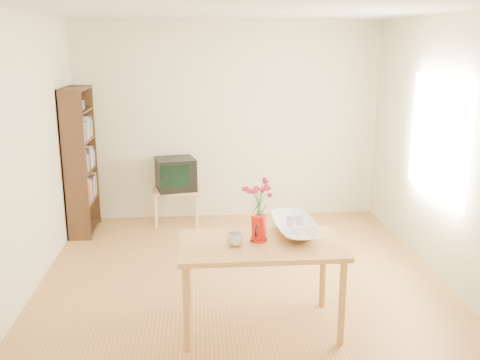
{
  "coord_description": "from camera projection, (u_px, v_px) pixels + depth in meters",
  "views": [
    {
      "loc": [
        -0.41,
        -4.78,
        2.31
      ],
      "look_at": [
        0.0,
        0.3,
        1.0
      ],
      "focal_mm": 40.0,
      "sensor_mm": 36.0,
      "label": 1
    }
  ],
  "objects": [
    {
      "name": "tv_stand",
      "position": [
        176.0,
        195.0,
        6.97
      ],
      "size": [
        0.6,
        0.45,
        0.46
      ],
      "color": "tan",
      "rests_on": "ground"
    },
    {
      "name": "teacup_a",
      "position": [
        290.0,
        209.0,
        4.51
      ],
      "size": [
        0.1,
        0.1,
        0.07
      ],
      "primitive_type": "imported",
      "rotation": [
        0.0,
        0.0,
        0.75
      ],
      "color": "white",
      "rests_on": "bowl"
    },
    {
      "name": "teacup_b",
      "position": [
        300.0,
        208.0,
        4.53
      ],
      "size": [
        0.08,
        0.08,
        0.07
      ],
      "primitive_type": "imported",
      "rotation": [
        0.0,
        0.0,
        1.53
      ],
      "color": "white",
      "rests_on": "bowl"
    },
    {
      "name": "room",
      "position": [
        246.0,
        156.0,
        4.91
      ],
      "size": [
        4.5,
        4.5,
        4.5
      ],
      "color": "#A26E39",
      "rests_on": "ground"
    },
    {
      "name": "television",
      "position": [
        176.0,
        173.0,
        6.92
      ],
      "size": [
        0.56,
        0.53,
        0.41
      ],
      "rotation": [
        0.0,
        0.0,
        0.22
      ],
      "color": "black",
      "rests_on": "tv_stand"
    },
    {
      "name": "flowers",
      "position": [
        259.0,
        197.0,
        4.26
      ],
      "size": [
        0.24,
        0.24,
        0.34
      ],
      "primitive_type": null,
      "color": "#B92B50",
      "rests_on": "pitcher"
    },
    {
      "name": "bookshelf",
      "position": [
        81.0,
        166.0,
        6.56
      ],
      "size": [
        0.28,
        0.7,
        1.8
      ],
      "color": "black",
      "rests_on": "ground"
    },
    {
      "name": "mug",
      "position": [
        235.0,
        239.0,
        4.23
      ],
      "size": [
        0.14,
        0.14,
        0.1
      ],
      "primitive_type": "imported",
      "rotation": [
        0.0,
        0.0,
        3.07
      ],
      "color": "white",
      "rests_on": "table"
    },
    {
      "name": "pitcher",
      "position": [
        259.0,
        229.0,
        4.33
      ],
      "size": [
        0.14,
        0.21,
        0.21
      ],
      "rotation": [
        0.0,
        0.0,
        -0.33
      ],
      "color": "red",
      "rests_on": "table"
    },
    {
      "name": "bowl",
      "position": [
        295.0,
        204.0,
        4.5
      ],
      "size": [
        0.54,
        0.54,
        0.49
      ],
      "primitive_type": "imported",
      "rotation": [
        0.0,
        0.0,
        0.04
      ],
      "color": "white",
      "rests_on": "table"
    },
    {
      "name": "table",
      "position": [
        261.0,
        253.0,
        4.32
      ],
      "size": [
        1.32,
        0.76,
        0.75
      ],
      "rotation": [
        0.0,
        0.0,
        0.0
      ],
      "color": "#B6793E",
      "rests_on": "ground"
    }
  ]
}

